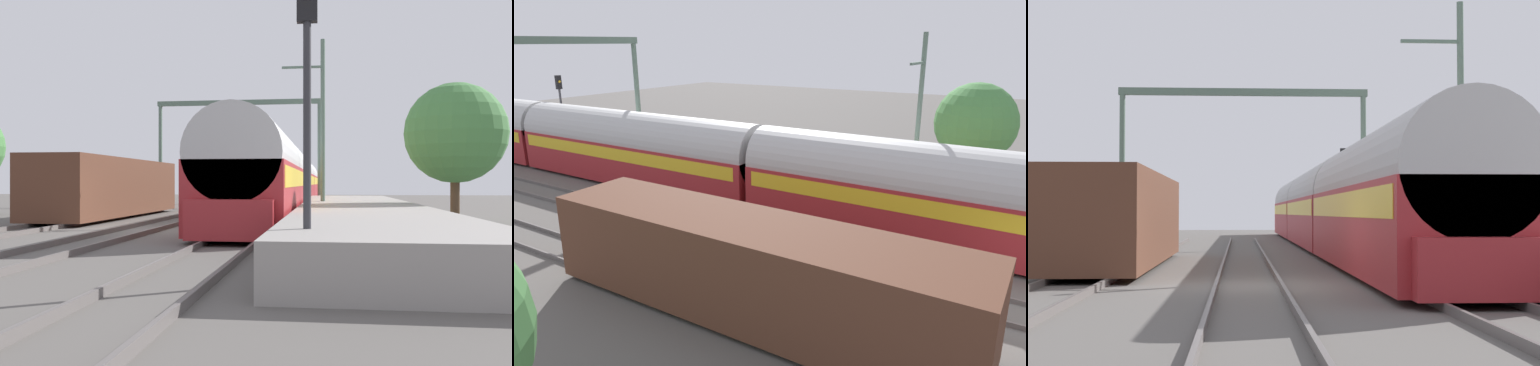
# 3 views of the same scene
# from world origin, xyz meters

# --- Properties ---
(ground) EXTENTS (120.00, 120.00, 0.00)m
(ground) POSITION_xyz_m (0.00, 0.00, 0.00)
(ground) COLOR #595551
(track_far_west) EXTENTS (1.52, 60.00, 0.16)m
(track_far_west) POSITION_xyz_m (-3.99, 0.00, 0.08)
(track_far_west) COLOR #5E5956
(track_far_west) RESTS_ON ground
(track_west) EXTENTS (1.52, 60.00, 0.16)m
(track_west) POSITION_xyz_m (0.00, 0.00, 0.08)
(track_west) COLOR #5E5956
(track_west) RESTS_ON ground
(track_east) EXTENTS (1.52, 60.00, 0.16)m
(track_east) POSITION_xyz_m (3.99, 0.00, 0.08)
(track_east) COLOR #5E5956
(track_east) RESTS_ON ground
(platform) EXTENTS (4.40, 28.00, 0.90)m
(platform) POSITION_xyz_m (7.80, 2.00, 0.45)
(platform) COLOR gray
(platform) RESTS_ON ground
(passenger_train) EXTENTS (2.93, 49.20, 3.82)m
(passenger_train) POSITION_xyz_m (3.99, 19.65, 1.97)
(passenger_train) COLOR maroon
(passenger_train) RESTS_ON ground
(freight_car) EXTENTS (2.80, 13.00, 2.70)m
(freight_car) POSITION_xyz_m (-3.99, 6.73, 1.47)
(freight_car) COLOR #563323
(freight_car) RESTS_ON ground
(person_crossing) EXTENTS (0.42, 0.28, 1.73)m
(person_crossing) POSITION_xyz_m (5.27, 17.70, 1.03)
(person_crossing) COLOR #373737
(person_crossing) RESTS_ON ground
(railway_signal_near) EXTENTS (0.36, 0.30, 5.42)m
(railway_signal_near) POSITION_xyz_m (6.25, -9.81, 3.45)
(railway_signal_near) COLOR #2D2D33
(railway_signal_near) RESTS_ON ground
(railway_signal_far) EXTENTS (0.36, 0.30, 5.48)m
(railway_signal_far) POSITION_xyz_m (5.90, 28.59, 3.48)
(railway_signal_far) COLOR #2D2D33
(railway_signal_far) RESTS_ON ground
(catenary_gantry) EXTENTS (12.37, 0.28, 7.86)m
(catenary_gantry) POSITION_xyz_m (0.00, 21.38, 5.62)
(catenary_gantry) COLOR #566F60
(catenary_gantry) RESTS_ON ground
(catenary_pole_east_mid) EXTENTS (1.90, 0.20, 8.00)m
(catenary_pole_east_mid) POSITION_xyz_m (6.34, 5.04, 4.15)
(catenary_pole_east_mid) COLOR #566F60
(catenary_pole_east_mid) RESTS_ON ground
(tree_east_background) EXTENTS (4.01, 4.01, 5.71)m
(tree_east_background) POSITION_xyz_m (11.65, 3.55, 3.69)
(tree_east_background) COLOR #4C3826
(tree_east_background) RESTS_ON ground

